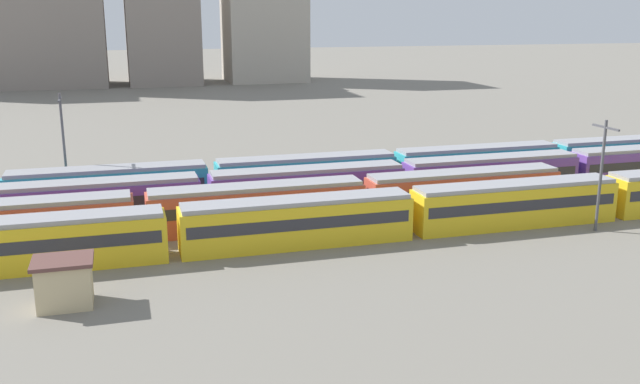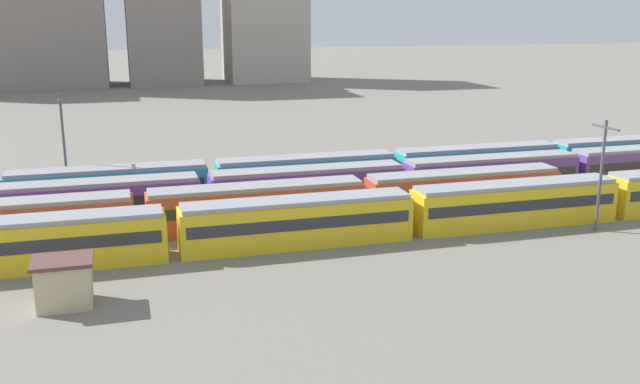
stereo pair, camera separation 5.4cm
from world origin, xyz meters
name	(u,v)px [view 1 (the left image)]	position (x,y,z in m)	size (l,w,h in m)	color
ground_plane	(183,225)	(0.00, 7.80, 0.00)	(600.00, 600.00, 0.00)	slate
train_track_0	(515,204)	(26.97, 0.00, 1.90)	(93.60, 3.06, 3.75)	yellow
train_track_1	(257,206)	(5.94, 5.20, 1.90)	(55.80, 3.06, 3.75)	#BC4C38
train_track_2	(403,180)	(21.13, 10.40, 1.90)	(74.70, 3.06, 3.75)	#6B429E
train_track_3	(554,158)	(41.31, 15.60, 1.90)	(112.50, 3.06, 3.75)	teal
catenary_pole_0	(601,170)	(32.74, -3.15, 5.14)	(0.24, 3.20, 9.21)	#4C4C51
catenary_pole_1	(64,142)	(-9.76, 18.71, 5.71)	(0.24, 3.20, 10.31)	#4C4C51
signal_hut	(64,282)	(-8.46, -7.31, 1.55)	(3.60, 3.00, 3.04)	#C6B284
distant_building_2	(162,23)	(7.00, 133.79, 15.09)	(17.46, 21.08, 30.18)	gray
distant_building_3	(263,5)	(33.05, 133.79, 19.52)	(20.05, 18.86, 39.03)	#B2A899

